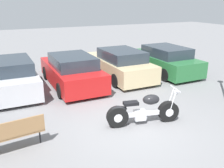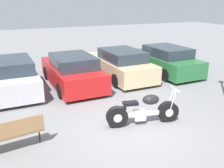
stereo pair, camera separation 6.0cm
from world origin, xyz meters
The scene contains 7 objects.
ground_plane centered at (0.00, 0.00, 0.00)m, with size 60.00×60.00×0.00m, color slate.
motorcycle centered at (0.41, 0.08, 0.43)m, with size 2.27×0.89×1.07m.
parked_car_silver centered at (-2.92, 4.92, 0.65)m, with size 1.90×4.41×1.39m.
parked_car_red centered at (-0.45, 4.56, 0.65)m, with size 1.90×4.41×1.39m.
parked_car_champagne centered at (2.02, 4.76, 0.65)m, with size 1.90×4.41×1.39m.
parked_car_green centered at (4.50, 4.56, 0.65)m, with size 1.90×4.41×1.39m.
park_bench centered at (-3.21, 0.16, 0.54)m, with size 1.44×0.56×0.89m.
Camera 1 is at (-3.41, -5.73, 3.58)m, focal length 40.00 mm.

